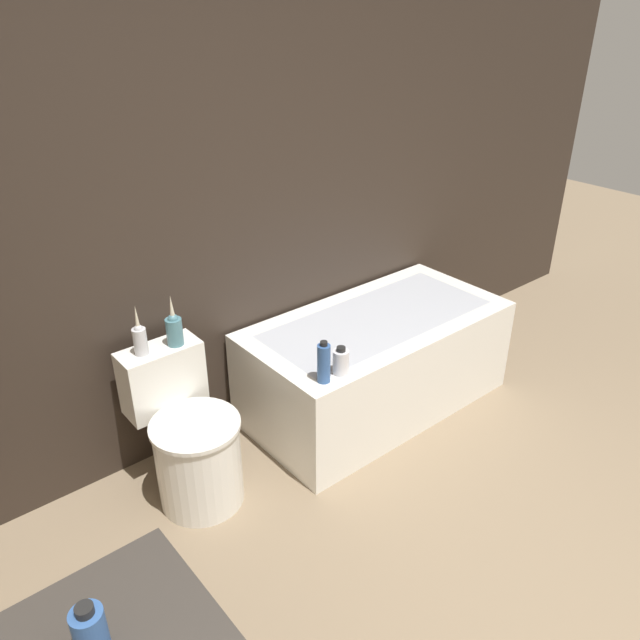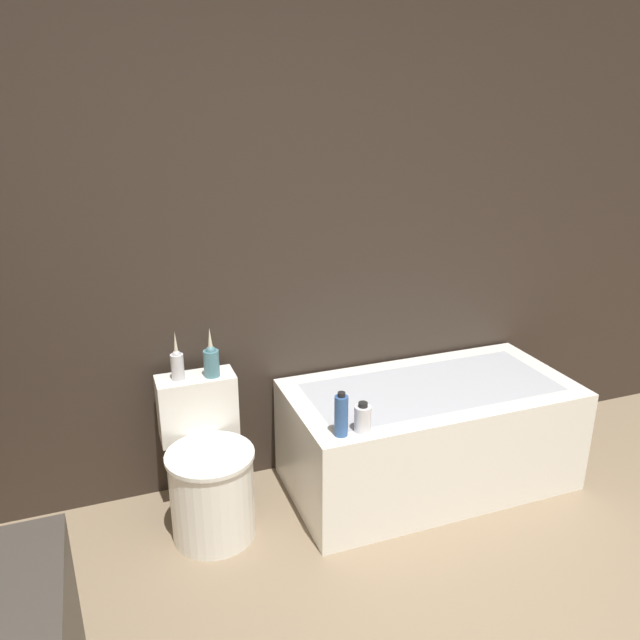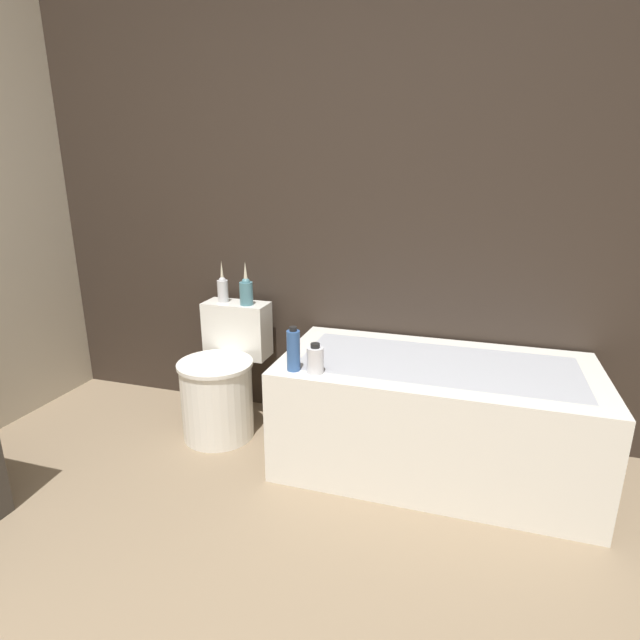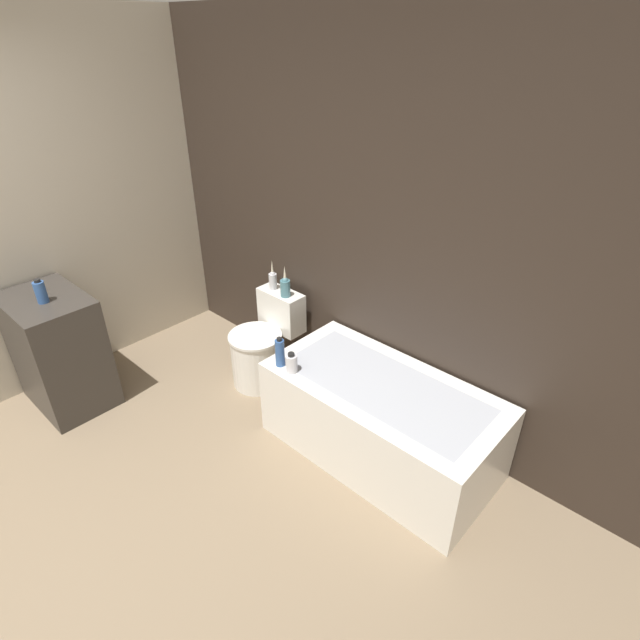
{
  "view_description": "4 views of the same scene",
  "coord_description": "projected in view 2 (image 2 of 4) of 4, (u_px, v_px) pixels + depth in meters",
  "views": [
    {
      "loc": [
        -1.39,
        -0.17,
        2.14
      ],
      "look_at": [
        0.17,
        1.71,
        0.84
      ],
      "focal_mm": 35.0,
      "sensor_mm": 36.0,
      "label": 1
    },
    {
      "loc": [
        -0.79,
        -0.58,
        1.97
      ],
      "look_at": [
        0.11,
        1.84,
        1.03
      ],
      "focal_mm": 35.0,
      "sensor_mm": 36.0,
      "label": 2
    },
    {
      "loc": [
        0.88,
        -0.33,
        1.44
      ],
      "look_at": [
        0.22,
        1.79,
        0.76
      ],
      "focal_mm": 28.0,
      "sensor_mm": 36.0,
      "label": 3
    },
    {
      "loc": [
        2.11,
        -0.11,
        2.46
      ],
      "look_at": [
        0.29,
        1.86,
        0.86
      ],
      "focal_mm": 28.0,
      "sensor_mm": 36.0,
      "label": 4
    }
  ],
  "objects": [
    {
      "name": "vase_silver",
      "position": [
        211.0,
        360.0,
        2.96
      ],
      "size": [
        0.07,
        0.07,
        0.25
      ],
      "color": "teal",
      "rests_on": "toilet"
    },
    {
      "name": "shampoo_bottle_tall",
      "position": [
        341.0,
        415.0,
        2.72
      ],
      "size": [
        0.06,
        0.06,
        0.21
      ],
      "color": "#335999",
      "rests_on": "bathtub"
    },
    {
      "name": "toilet",
      "position": [
        209.0,
        472.0,
        2.93
      ],
      "size": [
        0.41,
        0.57,
        0.7
      ],
      "color": "white",
      "rests_on": "ground"
    },
    {
      "name": "wall_back_tiled",
      "position": [
        263.0,
        239.0,
        3.07
      ],
      "size": [
        6.4,
        0.06,
        2.6
      ],
      "color": "#332821",
      "rests_on": "ground_plane"
    },
    {
      "name": "vase_gold",
      "position": [
        177.0,
        363.0,
        2.93
      ],
      "size": [
        0.06,
        0.06,
        0.24
      ],
      "color": "silver",
      "rests_on": "toilet"
    },
    {
      "name": "shampoo_bottle_short",
      "position": [
        363.0,
        418.0,
        2.76
      ],
      "size": [
        0.08,
        0.08,
        0.14
      ],
      "color": "silver",
      "rests_on": "bathtub"
    },
    {
      "name": "bathtub",
      "position": [
        429.0,
        434.0,
        3.29
      ],
      "size": [
        1.48,
        0.74,
        0.56
      ],
      "color": "white",
      "rests_on": "ground"
    }
  ]
}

